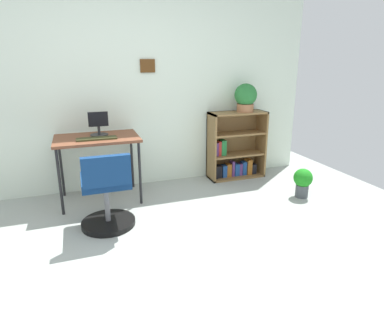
% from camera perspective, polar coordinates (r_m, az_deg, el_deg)
% --- Properties ---
extents(ground_plane, '(6.24, 6.24, 0.00)m').
position_cam_1_polar(ground_plane, '(2.53, -5.91, -21.94)').
color(ground_plane, '#9CA49D').
extents(wall_back, '(5.20, 0.12, 2.49)m').
position_cam_1_polar(wall_back, '(4.13, -13.71, 11.46)').
color(wall_back, silver).
rests_on(wall_back, ground_plane).
extents(desk, '(0.91, 0.61, 0.75)m').
position_cam_1_polar(desk, '(3.79, -16.19, 2.24)').
color(desk, brown).
rests_on(desk, ground_plane).
extents(monitor, '(0.22, 0.20, 0.27)m').
position_cam_1_polar(monitor, '(3.83, -15.97, 5.21)').
color(monitor, '#262628').
rests_on(monitor, desk).
extents(keyboard, '(0.42, 0.13, 0.02)m').
position_cam_1_polar(keyboard, '(3.66, -16.27, 2.94)').
color(keyboard, '#323319').
rests_on(keyboard, desk).
extents(office_chair, '(0.52, 0.55, 0.78)m').
position_cam_1_polar(office_chair, '(3.22, -14.63, -6.57)').
color(office_chair, black).
rests_on(office_chair, ground_plane).
extents(bookshelf_low, '(0.77, 0.30, 0.91)m').
position_cam_1_polar(bookshelf_low, '(4.53, 7.38, 1.28)').
color(bookshelf_low, olive).
rests_on(bookshelf_low, ground_plane).
extents(potted_plant_on_shelf, '(0.29, 0.29, 0.37)m').
position_cam_1_polar(potted_plant_on_shelf, '(4.41, 9.32, 10.10)').
color(potted_plant_on_shelf, '#9E6642').
rests_on(potted_plant_on_shelf, bookshelf_low).
extents(potted_plant_floor, '(0.22, 0.22, 0.35)m').
position_cam_1_polar(potted_plant_floor, '(4.07, 18.73, -4.14)').
color(potted_plant_floor, '#474C51').
rests_on(potted_plant_floor, ground_plane).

